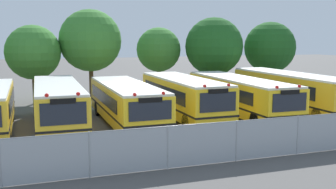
{
  "coord_description": "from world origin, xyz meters",
  "views": [
    {
      "loc": [
        -5.26,
        -22.67,
        4.99
      ],
      "look_at": [
        2.61,
        0.0,
        1.6
      ],
      "focal_mm": 42.68,
      "sensor_mm": 36.0,
      "label": 1
    }
  ],
  "objects_px": {
    "tree_3": "(92,40)",
    "tree_4": "(160,50)",
    "tree_5": "(213,45)",
    "tree_2": "(34,51)",
    "tree_6": "(269,47)",
    "school_bus_2": "(58,104)",
    "school_bus_6": "(290,91)",
    "school_bus_5": "(238,95)",
    "school_bus_3": "(126,102)",
    "school_bus_4": "(183,96)"
  },
  "relations": [
    {
      "from": "tree_3",
      "to": "tree_4",
      "type": "bearing_deg",
      "value": 8.15
    },
    {
      "from": "tree_3",
      "to": "tree_5",
      "type": "bearing_deg",
      "value": -4.57
    },
    {
      "from": "tree_2",
      "to": "tree_3",
      "type": "bearing_deg",
      "value": 5.19
    },
    {
      "from": "tree_5",
      "to": "tree_6",
      "type": "xyz_separation_m",
      "value": [
        5.82,
        0.21,
        -0.22
      ]
    },
    {
      "from": "tree_3",
      "to": "tree_6",
      "type": "distance_m",
      "value": 16.11
    },
    {
      "from": "school_bus_2",
      "to": "tree_5",
      "type": "xyz_separation_m",
      "value": [
        13.69,
        8.91,
        3.0
      ]
    },
    {
      "from": "tree_3",
      "to": "school_bus_6",
      "type": "bearing_deg",
      "value": -39.57
    },
    {
      "from": "school_bus_5",
      "to": "tree_6",
      "type": "bearing_deg",
      "value": -131.04
    },
    {
      "from": "school_bus_5",
      "to": "tree_6",
      "type": "height_order",
      "value": "tree_6"
    },
    {
      "from": "school_bus_6",
      "to": "tree_2",
      "type": "distance_m",
      "value": 18.89
    },
    {
      "from": "school_bus_3",
      "to": "tree_6",
      "type": "bearing_deg",
      "value": -149.46
    },
    {
      "from": "tree_3",
      "to": "tree_4",
      "type": "relative_size",
      "value": 1.23
    },
    {
      "from": "school_bus_2",
      "to": "tree_4",
      "type": "height_order",
      "value": "tree_4"
    },
    {
      "from": "tree_4",
      "to": "tree_3",
      "type": "bearing_deg",
      "value": -171.85
    },
    {
      "from": "tree_4",
      "to": "school_bus_5",
      "type": "bearing_deg",
      "value": -79.27
    },
    {
      "from": "school_bus_2",
      "to": "school_bus_6",
      "type": "height_order",
      "value": "school_bus_6"
    },
    {
      "from": "tree_3",
      "to": "tree_4",
      "type": "height_order",
      "value": "tree_3"
    },
    {
      "from": "school_bus_2",
      "to": "tree_6",
      "type": "xyz_separation_m",
      "value": [
        19.51,
        9.12,
        2.79
      ]
    },
    {
      "from": "school_bus_5",
      "to": "tree_4",
      "type": "bearing_deg",
      "value": -78.21
    },
    {
      "from": "tree_2",
      "to": "tree_6",
      "type": "relative_size",
      "value": 0.93
    },
    {
      "from": "tree_2",
      "to": "tree_4",
      "type": "distance_m",
      "value": 10.45
    },
    {
      "from": "tree_2",
      "to": "tree_6",
      "type": "distance_m",
      "value": 20.49
    },
    {
      "from": "tree_4",
      "to": "school_bus_4",
      "type": "bearing_deg",
      "value": -100.0
    },
    {
      "from": "school_bus_6",
      "to": "tree_4",
      "type": "height_order",
      "value": "tree_4"
    },
    {
      "from": "school_bus_2",
      "to": "tree_6",
      "type": "distance_m",
      "value": 21.71
    },
    {
      "from": "school_bus_6",
      "to": "tree_2",
      "type": "relative_size",
      "value": 1.91
    },
    {
      "from": "tree_6",
      "to": "tree_3",
      "type": "bearing_deg",
      "value": 177.82
    },
    {
      "from": "school_bus_3",
      "to": "school_bus_4",
      "type": "height_order",
      "value": "school_bus_4"
    },
    {
      "from": "school_bus_4",
      "to": "school_bus_6",
      "type": "relative_size",
      "value": 0.84
    },
    {
      "from": "tree_2",
      "to": "tree_6",
      "type": "xyz_separation_m",
      "value": [
        20.49,
        -0.21,
        0.16
      ]
    },
    {
      "from": "tree_2",
      "to": "school_bus_6",
      "type": "bearing_deg",
      "value": -29.98
    },
    {
      "from": "school_bus_2",
      "to": "tree_4",
      "type": "relative_size",
      "value": 1.75
    },
    {
      "from": "tree_2",
      "to": "tree_4",
      "type": "height_order",
      "value": "tree_2"
    },
    {
      "from": "tree_2",
      "to": "tree_4",
      "type": "relative_size",
      "value": 1.01
    },
    {
      "from": "school_bus_4",
      "to": "tree_5",
      "type": "relative_size",
      "value": 1.43
    },
    {
      "from": "school_bus_3",
      "to": "tree_4",
      "type": "bearing_deg",
      "value": -117.41
    },
    {
      "from": "tree_2",
      "to": "school_bus_2",
      "type": "bearing_deg",
      "value": -83.96
    },
    {
      "from": "school_bus_3",
      "to": "tree_3",
      "type": "bearing_deg",
      "value": -87.64
    },
    {
      "from": "tree_3",
      "to": "tree_5",
      "type": "distance_m",
      "value": 10.31
    },
    {
      "from": "school_bus_5",
      "to": "tree_5",
      "type": "height_order",
      "value": "tree_5"
    },
    {
      "from": "school_bus_3",
      "to": "tree_6",
      "type": "xyz_separation_m",
      "value": [
        15.67,
        9.26,
        2.86
      ]
    },
    {
      "from": "tree_2",
      "to": "tree_4",
      "type": "xyz_separation_m",
      "value": [
        10.38,
        1.25,
        -0.05
      ]
    },
    {
      "from": "school_bus_5",
      "to": "school_bus_2",
      "type": "bearing_deg",
      "value": 1.65
    },
    {
      "from": "tree_4",
      "to": "tree_6",
      "type": "xyz_separation_m",
      "value": [
        10.12,
        -1.47,
        0.21
      ]
    },
    {
      "from": "tree_5",
      "to": "school_bus_4",
      "type": "bearing_deg",
      "value": -125.11
    },
    {
      "from": "school_bus_2",
      "to": "tree_5",
      "type": "bearing_deg",
      "value": -146.08
    },
    {
      "from": "school_bus_2",
      "to": "tree_3",
      "type": "distance_m",
      "value": 10.87
    },
    {
      "from": "tree_6",
      "to": "tree_2",
      "type": "bearing_deg",
      "value": 179.41
    },
    {
      "from": "school_bus_3",
      "to": "tree_4",
      "type": "relative_size",
      "value": 1.71
    },
    {
      "from": "tree_6",
      "to": "school_bus_3",
      "type": "bearing_deg",
      "value": -149.41
    }
  ]
}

